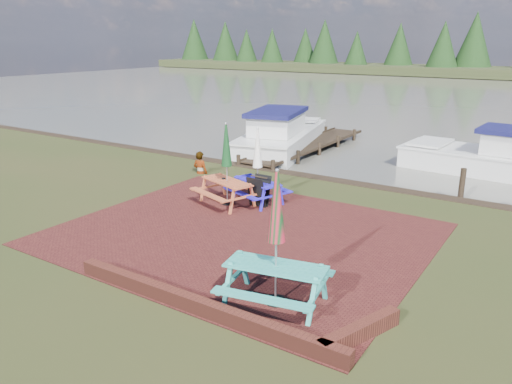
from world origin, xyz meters
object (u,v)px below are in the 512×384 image
object	(u,v)px
boat_jetty	(281,137)
person	(200,152)
picnic_table_blue	(258,177)
boat_near	(506,160)
picnic_table_red	(227,177)
picnic_table_teal	(276,259)
chalkboard	(259,191)
jetty	(306,146)

from	to	relation	value
boat_jetty	person	size ratio (longest dim) A/B	4.82
picnic_table_blue	boat_near	world-z (taller)	picnic_table_blue
boat_near	person	bearing A→B (deg)	129.44
picnic_table_red	boat_jetty	world-z (taller)	picnic_table_red
picnic_table_blue	boat_near	bearing A→B (deg)	75.98
picnic_table_blue	boat_jetty	bearing A→B (deg)	135.95
picnic_table_teal	chalkboard	distance (m)	5.76
picnic_table_teal	boat_near	size ratio (longest dim) A/B	0.35
picnic_table_blue	boat_jetty	distance (m)	8.38
jetty	boat_jetty	world-z (taller)	boat_jetty
picnic_table_red	picnic_table_blue	distance (m)	0.93
person	boat_jetty	bearing A→B (deg)	-94.46
picnic_table_red	chalkboard	distance (m)	1.04
picnic_table_blue	picnic_table_red	bearing A→B (deg)	-114.42
boat_near	picnic_table_teal	bearing A→B (deg)	174.97
picnic_table_red	boat_jetty	distance (m)	8.74
chalkboard	boat_near	bearing A→B (deg)	58.67
picnic_table_teal	boat_jetty	world-z (taller)	picnic_table_teal
chalkboard	boat_jetty	world-z (taller)	boat_jetty
picnic_table_teal	person	distance (m)	9.86
chalkboard	picnic_table_teal	bearing A→B (deg)	-52.80
boat_jetty	person	distance (m)	5.84
boat_jetty	boat_near	distance (m)	9.41
person	jetty	bearing A→B (deg)	-105.05
chalkboard	jetty	distance (m)	8.59
jetty	boat_jetty	xyz separation A→B (m)	(-1.15, -0.31, 0.33)
picnic_table_teal	jetty	xyz separation A→B (m)	(-6.02, 12.82, -0.80)
picnic_table_teal	picnic_table_red	world-z (taller)	picnic_table_teal
boat_near	chalkboard	bearing A→B (deg)	151.64
boat_near	jetty	bearing A→B (deg)	97.85
picnic_table_teal	boat_jetty	distance (m)	14.42
chalkboard	boat_near	size ratio (longest dim) A/B	0.12
picnic_table_teal	chalkboard	bearing A→B (deg)	114.82
boat_jetty	picnic_table_red	bearing A→B (deg)	-84.42
picnic_table_red	chalkboard	bearing A→B (deg)	41.69
picnic_table_teal	boat_jetty	size ratio (longest dim) A/B	0.33
picnic_table_teal	chalkboard	world-z (taller)	picnic_table_teal
picnic_table_teal	boat_near	bearing A→B (deg)	69.63
boat_jetty	person	world-z (taller)	boat_jetty
jetty	person	xyz separation A→B (m)	(-1.23, -6.13, 0.71)
picnic_table_red	person	distance (m)	3.84
picnic_table_red	person	size ratio (longest dim) A/B	1.50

